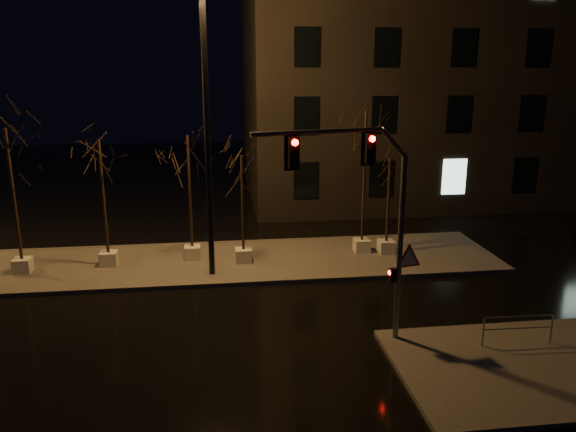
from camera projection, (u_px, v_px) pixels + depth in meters
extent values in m
plane|color=black|center=(241.00, 328.00, 17.51)|extent=(90.00, 90.00, 0.00)
cube|color=#47453F|center=(234.00, 261.00, 23.23)|extent=(22.00, 5.00, 0.15)
cube|color=#47453F|center=(526.00, 367.00, 15.07)|extent=(7.00, 5.00, 0.15)
cube|color=black|center=(451.00, 73.00, 34.56)|extent=(25.00, 12.00, 15.00)
cube|color=beige|center=(23.00, 265.00, 21.77)|extent=(0.65, 0.65, 0.55)
cylinder|color=black|center=(14.00, 195.00, 21.05)|extent=(0.11, 0.11, 5.02)
cube|color=beige|center=(109.00, 258.00, 22.54)|extent=(0.65, 0.65, 0.55)
cylinder|color=black|center=(104.00, 197.00, 21.89)|extent=(0.11, 0.11, 4.50)
cube|color=beige|center=(193.00, 252.00, 23.28)|extent=(0.65, 0.65, 0.55)
cylinder|color=black|center=(190.00, 192.00, 22.62)|extent=(0.11, 0.11, 4.57)
cube|color=beige|center=(244.00, 255.00, 22.92)|extent=(0.65, 0.65, 0.55)
cylinder|color=black|center=(242.00, 203.00, 22.35)|extent=(0.11, 0.11, 3.84)
cube|color=beige|center=(362.00, 246.00, 24.16)|extent=(0.65, 0.65, 0.55)
cylinder|color=black|center=(364.00, 177.00, 23.39)|extent=(0.11, 0.11, 5.45)
cube|color=beige|center=(386.00, 247.00, 24.00)|extent=(0.65, 0.65, 0.55)
cylinder|color=black|center=(388.00, 200.00, 23.47)|extent=(0.11, 0.11, 3.52)
cylinder|color=slate|center=(400.00, 251.00, 15.90)|extent=(0.16, 0.16, 5.39)
cylinder|color=slate|center=(319.00, 132.00, 14.16)|extent=(3.53, 0.91, 0.13)
cube|color=black|center=(370.00, 149.00, 14.78)|extent=(0.31, 0.25, 0.81)
cube|color=black|center=(293.00, 153.00, 14.06)|extent=(0.31, 0.25, 0.81)
cube|color=black|center=(392.00, 275.00, 16.02)|extent=(0.23, 0.20, 0.40)
cone|color=red|center=(408.00, 259.00, 16.01)|extent=(0.92, 0.23, 0.93)
sphere|color=#FF0C07|center=(406.00, 137.00, 15.06)|extent=(0.16, 0.16, 0.16)
cylinder|color=black|center=(207.00, 132.00, 20.26)|extent=(0.22, 0.22, 10.90)
cylinder|color=slate|center=(483.00, 333.00, 15.94)|extent=(0.05, 0.05, 0.83)
cylinder|color=slate|center=(551.00, 330.00, 16.13)|extent=(0.05, 0.05, 0.83)
cylinder|color=slate|center=(519.00, 316.00, 15.92)|extent=(2.04, 0.11, 0.04)
cylinder|color=slate|center=(518.00, 328.00, 16.01)|extent=(2.04, 0.11, 0.04)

